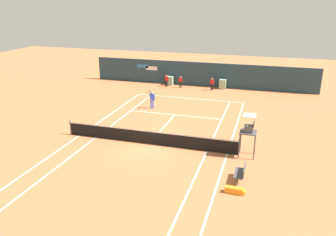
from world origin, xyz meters
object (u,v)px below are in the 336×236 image
at_px(player_bench, 241,172).
at_px(player_on_baseline, 152,98).
at_px(equipment_bag, 236,191).
at_px(ball_kid_centre_post, 166,80).
at_px(ball_kid_right_post, 212,83).
at_px(umpire_chair, 249,130).
at_px(tennis_ball_mid_court, 237,105).
at_px(ball_kid_left_post, 180,81).

xyz_separation_m(player_bench, player_on_baseline, (-8.86, 10.72, 0.42)).
relative_size(equipment_bag, ball_kid_centre_post, 0.78).
bearing_deg(ball_kid_right_post, umpire_chair, 115.47).
distance_m(equipment_bag, player_on_baseline, 14.97).
xyz_separation_m(umpire_chair, ball_kid_centre_post, (-10.02, 15.40, -0.95)).
relative_size(ball_kid_centre_post, tennis_ball_mid_court, 20.06).
xyz_separation_m(player_on_baseline, ball_kid_centre_post, (-1.09, 7.92, -0.15)).
bearing_deg(player_on_baseline, ball_kid_centre_post, -101.87).
xyz_separation_m(ball_kid_centre_post, ball_kid_left_post, (1.62, -0.00, -0.03)).
height_order(equipment_bag, ball_kid_centre_post, ball_kid_centre_post).
distance_m(ball_kid_left_post, tennis_ball_mid_court, 8.22).
height_order(player_on_baseline, ball_kid_right_post, player_on_baseline).
bearing_deg(ball_kid_right_post, equipment_bag, 111.10).
bearing_deg(ball_kid_left_post, equipment_bag, 108.00).
bearing_deg(ball_kid_right_post, player_on_baseline, 70.91).
xyz_separation_m(equipment_bag, tennis_ball_mid_court, (-1.60, 15.26, -0.13)).
bearing_deg(player_bench, player_on_baseline, 39.58).
xyz_separation_m(player_on_baseline, ball_kid_left_post, (0.52, 7.92, -0.18)).
bearing_deg(umpire_chair, tennis_ball_mid_court, 9.40).
height_order(equipment_bag, tennis_ball_mid_court, equipment_bag).
xyz_separation_m(player_bench, equipment_bag, (-0.09, -1.40, -0.35)).
distance_m(ball_kid_right_post, ball_kid_left_post, 3.49).
bearing_deg(player_on_baseline, equipment_bag, 106.17).
height_order(player_bench, ball_kid_right_post, ball_kid_right_post).
bearing_deg(ball_kid_right_post, tennis_ball_mid_court, 131.23).
bearing_deg(tennis_ball_mid_court, player_on_baseline, -156.33).
distance_m(umpire_chair, tennis_ball_mid_court, 10.89).
xyz_separation_m(player_on_baseline, ball_kid_right_post, (4.01, 7.92, -0.16)).
distance_m(player_on_baseline, ball_kid_right_post, 8.88).
xyz_separation_m(equipment_bag, player_on_baseline, (-8.77, 12.11, 0.77)).
bearing_deg(ball_kid_left_post, tennis_ball_mid_court, 139.91).
bearing_deg(umpire_chair, player_bench, 178.77).
relative_size(ball_kid_left_post, tennis_ball_mid_court, 19.28).
bearing_deg(umpire_chair, player_on_baseline, 50.08).
bearing_deg(player_bench, umpire_chair, -1.23).
xyz_separation_m(ball_kid_centre_post, ball_kid_right_post, (5.10, -0.00, -0.01)).
relative_size(equipment_bag, tennis_ball_mid_court, 15.58).
relative_size(ball_kid_centre_post, ball_kid_left_post, 1.04).
relative_size(umpire_chair, ball_kid_right_post, 2.00).
height_order(ball_kid_left_post, tennis_ball_mid_court, ball_kid_left_post).
xyz_separation_m(umpire_chair, equipment_bag, (-0.16, -4.64, -1.57)).
height_order(player_bench, equipment_bag, player_bench).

